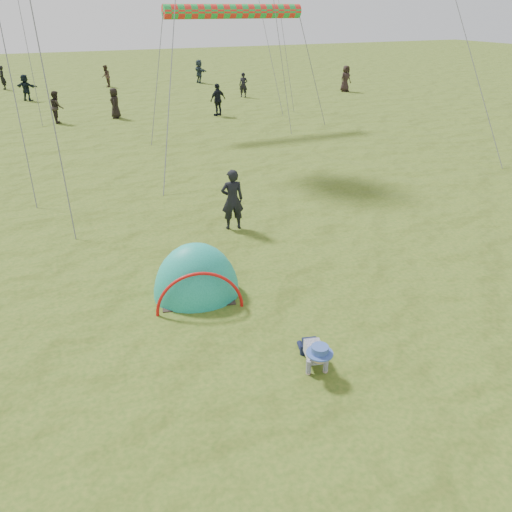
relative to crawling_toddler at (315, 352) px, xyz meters
name	(u,v)px	position (x,y,z in m)	size (l,w,h in m)	color
ground	(304,351)	(0.05, 0.46, -0.31)	(140.00, 140.00, 0.00)	#304E16
crawling_toddler	(315,352)	(0.00, 0.00, 0.00)	(0.57, 0.82, 0.63)	black
popup_tent	(197,294)	(-1.11, 3.15, -0.31)	(1.84, 1.51, 2.38)	#148873
standing_adult	(232,200)	(0.92, 6.17, 0.54)	(0.62, 0.41, 1.70)	black
crowd_person_0	(243,85)	(9.76, 26.69, 0.48)	(0.58, 0.38, 1.58)	black
crowd_person_1	(57,107)	(-2.39, 23.02, 0.50)	(0.79, 0.62, 1.63)	black
crowd_person_4	(115,103)	(0.61, 23.03, 0.48)	(0.78, 0.51, 1.59)	black
crowd_person_5	(26,88)	(-3.70, 31.13, 0.51)	(1.52, 0.48, 1.64)	black
crowd_person_7	(106,76)	(2.01, 35.27, 0.48)	(0.77, 0.60, 1.58)	#402E26
crowd_person_8	(218,100)	(6.00, 21.35, 0.56)	(1.02, 0.43, 1.75)	black
crowd_person_10	(346,79)	(17.43, 26.02, 0.58)	(0.87, 0.57, 1.79)	black
crowd_person_11	(199,71)	(9.17, 34.48, 0.57)	(1.64, 0.52, 1.77)	#26343F
crowd_person_12	(2,78)	(-5.15, 37.03, 0.52)	(0.61, 0.40, 1.66)	black
rainbow_tube_kite	(234,11)	(5.88, 18.32, 5.03)	(0.64, 0.64, 6.79)	red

